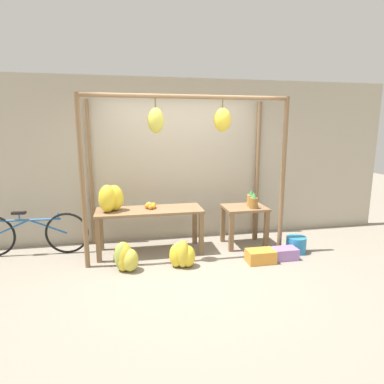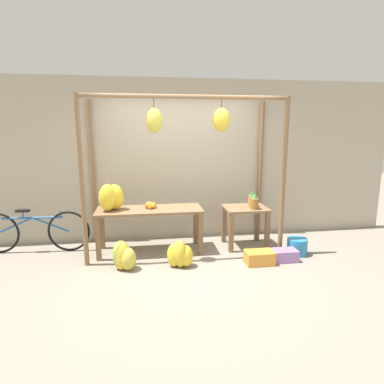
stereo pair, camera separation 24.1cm
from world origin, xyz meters
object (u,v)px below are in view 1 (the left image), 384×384
Objects in this scene: banana_pile_ground_right at (182,255)px; parked_bicycle at (30,234)px; banana_pile_on_table at (110,199)px; pineapple_cluster at (252,200)px; fruit_crate_purple at (285,253)px; fruit_crate_white at (260,256)px; orange_pile at (151,206)px; banana_pile_ground_left at (125,258)px; blue_bucket at (296,245)px.

parked_bicycle is (-2.24, 0.89, 0.17)m from banana_pile_ground_right.
pineapple_cluster is (2.28, -0.05, -0.11)m from banana_pile_on_table.
fruit_crate_purple is (2.58, -0.68, -0.82)m from banana_pile_on_table.
banana_pile_ground_right is 1.18m from fruit_crate_white.
pineapple_cluster is at bearing 80.26° from fruit_crate_white.
orange_pile is 0.98m from banana_pile_ground_left.
pineapple_cluster is 0.99m from fruit_crate_purple.
pineapple_cluster is 0.68× the size of banana_pile_ground_left.
blue_bucket is at bearing -9.28° from banana_pile_on_table.
blue_bucket reaches higher than fruit_crate_purple.
parked_bicycle is at bearing 174.12° from orange_pile.
blue_bucket is at bearing 19.93° from fruit_crate_white.
fruit_crate_white is 1.11× the size of fruit_crate_purple.
banana_pile_on_table is 0.63m from orange_pile.
banana_pile_ground_right is at bearing -1.48° from banana_pile_ground_left.
banana_pile_ground_left is at bearing 178.63° from fruit_crate_purple.
banana_pile_on_table is 1.08× the size of fruit_crate_white.
orange_pile is at bearing -5.88° from parked_bicycle.
banana_pile_ground_left reaches higher than fruit_crate_purple.
pineapple_cluster is 1.54m from banana_pile_ground_right.
banana_pile_ground_right is at bearing -21.61° from parked_bicycle.
parked_bicycle is (-3.53, 0.30, -0.44)m from pineapple_cluster.
pineapple_cluster is 3.57m from parked_bicycle.
banana_pile_ground_right is 1.90m from blue_bucket.
banana_pile_on_table reaches higher than orange_pile.
banana_pile_ground_right is 1.06× the size of fruit_crate_white.
orange_pile is at bearing 4.92° from banana_pile_on_table.
banana_pile_on_table reaches higher than fruit_crate_white.
parked_bicycle is at bearing 148.94° from banana_pile_ground_left.
orange_pile is at bearing 176.39° from pineapple_cluster.
pineapple_cluster reaches higher than fruit_crate_purple.
parked_bicycle is at bearing 158.39° from banana_pile_ground_right.
banana_pile_ground_right reaches higher than fruit_crate_white.
banana_pile_on_table is at bearing -11.05° from parked_bicycle.
banana_pile_on_table is 2.42m from fruit_crate_white.
pineapple_cluster is 0.76× the size of fruit_crate_purple.
fruit_crate_purple is (3.83, -0.93, -0.26)m from parked_bicycle.
fruit_crate_white is at bearing -15.95° from parked_bicycle.
pineapple_cluster reaches higher than banana_pile_ground_right.
orange_pile is 0.72× the size of blue_bucket.
banana_pile_ground_right is 2.42m from parked_bicycle.
banana_pile_on_table is at bearing 165.20° from fruit_crate_purple.
fruit_crate_white is (2.16, -0.73, -0.81)m from banana_pile_on_table.
blue_bucket is (2.69, 0.15, -0.06)m from banana_pile_ground_left.
blue_bucket is at bearing 34.60° from fruit_crate_purple.
orange_pile is 1.86m from fruit_crate_white.
banana_pile_ground_left is (0.19, -0.62, -0.72)m from banana_pile_on_table.
blue_bucket is (2.88, -0.47, -0.78)m from banana_pile_on_table.
pineapple_cluster is 0.64× the size of banana_pile_ground_right.
fruit_crate_white is (1.55, -0.78, -0.66)m from orange_pile.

